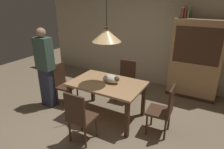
{
  "coord_description": "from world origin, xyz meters",
  "views": [
    {
      "loc": [
        1.76,
        -2.42,
        2.27
      ],
      "look_at": [
        0.0,
        0.71,
        0.85
      ],
      "focal_mm": 31.17,
      "sensor_mm": 36.0,
      "label": 1
    }
  ],
  "objects_px": {
    "cat_sleeping": "(112,79)",
    "chair_left_side": "(64,82)",
    "chair_near_front": "(79,116)",
    "chair_far_back": "(126,79)",
    "hutch_bookcase": "(195,61)",
    "chair_right_side": "(164,109)",
    "book_red_tall": "(186,11)",
    "book_brown_thick": "(183,13)",
    "dining_table": "(107,87)",
    "pendant_lamp": "(107,35)",
    "person_standing": "(46,69)",
    "book_green_slim": "(189,12)"
  },
  "relations": [
    {
      "from": "chair_left_side",
      "to": "chair_near_front",
      "type": "relative_size",
      "value": 1.0
    },
    {
      "from": "book_red_tall",
      "to": "chair_far_back",
      "type": "bearing_deg",
      "value": -136.88
    },
    {
      "from": "book_red_tall",
      "to": "chair_near_front",
      "type": "bearing_deg",
      "value": -110.15
    },
    {
      "from": "chair_near_front",
      "to": "book_red_tall",
      "type": "relative_size",
      "value": 3.32
    },
    {
      "from": "book_brown_thick",
      "to": "person_standing",
      "type": "distance_m",
      "value": 3.26
    },
    {
      "from": "hutch_bookcase",
      "to": "book_brown_thick",
      "type": "xyz_separation_m",
      "value": [
        -0.42,
        0.0,
        1.07
      ]
    },
    {
      "from": "cat_sleeping",
      "to": "pendant_lamp",
      "type": "height_order",
      "value": "pendant_lamp"
    },
    {
      "from": "pendant_lamp",
      "to": "book_red_tall",
      "type": "distance_m",
      "value": 2.08
    },
    {
      "from": "hutch_bookcase",
      "to": "person_standing",
      "type": "relative_size",
      "value": 1.07
    },
    {
      "from": "cat_sleeping",
      "to": "book_brown_thick",
      "type": "distance_m",
      "value": 2.25
    },
    {
      "from": "chair_right_side",
      "to": "chair_far_back",
      "type": "relative_size",
      "value": 1.0
    },
    {
      "from": "chair_right_side",
      "to": "cat_sleeping",
      "type": "height_order",
      "value": "chair_right_side"
    },
    {
      "from": "cat_sleeping",
      "to": "pendant_lamp",
      "type": "distance_m",
      "value": 0.84
    },
    {
      "from": "chair_near_front",
      "to": "hutch_bookcase",
      "type": "height_order",
      "value": "hutch_bookcase"
    },
    {
      "from": "cat_sleeping",
      "to": "person_standing",
      "type": "distance_m",
      "value": 1.47
    },
    {
      "from": "dining_table",
      "to": "book_red_tall",
      "type": "relative_size",
      "value": 5.0
    },
    {
      "from": "cat_sleeping",
      "to": "person_standing",
      "type": "relative_size",
      "value": 0.23
    },
    {
      "from": "dining_table",
      "to": "pendant_lamp",
      "type": "bearing_deg",
      "value": 73.05
    },
    {
      "from": "book_brown_thick",
      "to": "book_green_slim",
      "type": "height_order",
      "value": "book_green_slim"
    },
    {
      "from": "chair_far_back",
      "to": "hutch_bookcase",
      "type": "distance_m",
      "value": 1.67
    },
    {
      "from": "pendant_lamp",
      "to": "person_standing",
      "type": "distance_m",
      "value": 1.6
    },
    {
      "from": "chair_near_front",
      "to": "chair_right_side",
      "type": "height_order",
      "value": "same"
    },
    {
      "from": "chair_right_side",
      "to": "chair_far_back",
      "type": "xyz_separation_m",
      "value": [
        -1.13,
        0.87,
        0.0
      ]
    },
    {
      "from": "chair_near_front",
      "to": "person_standing",
      "type": "relative_size",
      "value": 0.54
    },
    {
      "from": "chair_left_side",
      "to": "book_green_slim",
      "type": "distance_m",
      "value": 3.18
    },
    {
      "from": "cat_sleeping",
      "to": "book_green_slim",
      "type": "bearing_deg",
      "value": 61.24
    },
    {
      "from": "book_brown_thick",
      "to": "dining_table",
      "type": "bearing_deg",
      "value": -116.96
    },
    {
      "from": "book_red_tall",
      "to": "chair_left_side",
      "type": "bearing_deg",
      "value": -139.36
    },
    {
      "from": "chair_right_side",
      "to": "pendant_lamp",
      "type": "relative_size",
      "value": 0.72
    },
    {
      "from": "dining_table",
      "to": "book_brown_thick",
      "type": "relative_size",
      "value": 5.83
    },
    {
      "from": "person_standing",
      "to": "book_brown_thick",
      "type": "bearing_deg",
      "value": 41.96
    },
    {
      "from": "dining_table",
      "to": "person_standing",
      "type": "xyz_separation_m",
      "value": [
        -1.37,
        -0.25,
        0.23
      ]
    },
    {
      "from": "chair_left_side",
      "to": "hutch_bookcase",
      "type": "distance_m",
      "value": 3.08
    },
    {
      "from": "chair_far_back",
      "to": "book_brown_thick",
      "type": "bearing_deg",
      "value": 45.13
    },
    {
      "from": "chair_right_side",
      "to": "book_brown_thick",
      "type": "xyz_separation_m",
      "value": [
        -0.21,
        1.8,
        1.45
      ]
    },
    {
      "from": "book_brown_thick",
      "to": "book_red_tall",
      "type": "bearing_deg",
      "value": 0.0
    },
    {
      "from": "cat_sleeping",
      "to": "person_standing",
      "type": "height_order",
      "value": "person_standing"
    },
    {
      "from": "book_brown_thick",
      "to": "book_red_tall",
      "type": "height_order",
      "value": "book_red_tall"
    },
    {
      "from": "hutch_bookcase",
      "to": "book_brown_thick",
      "type": "relative_size",
      "value": 7.71
    },
    {
      "from": "chair_far_back",
      "to": "book_red_tall",
      "type": "bearing_deg",
      "value": 43.12
    },
    {
      "from": "chair_near_front",
      "to": "chair_far_back",
      "type": "relative_size",
      "value": 1.0
    },
    {
      "from": "cat_sleeping",
      "to": "chair_left_side",
      "type": "bearing_deg",
      "value": -177.16
    },
    {
      "from": "chair_right_side",
      "to": "person_standing",
      "type": "height_order",
      "value": "person_standing"
    },
    {
      "from": "book_red_tall",
      "to": "hutch_bookcase",
      "type": "bearing_deg",
      "value": -0.24
    },
    {
      "from": "pendant_lamp",
      "to": "book_green_slim",
      "type": "distance_m",
      "value": 2.11
    },
    {
      "from": "chair_right_side",
      "to": "cat_sleeping",
      "type": "xyz_separation_m",
      "value": [
        -1.06,
        0.05,
        0.32
      ]
    },
    {
      "from": "chair_near_front",
      "to": "chair_far_back",
      "type": "distance_m",
      "value": 1.76
    },
    {
      "from": "cat_sleeping",
      "to": "person_standing",
      "type": "xyz_separation_m",
      "value": [
        -1.44,
        -0.3,
        0.05
      ]
    },
    {
      "from": "chair_right_side",
      "to": "book_red_tall",
      "type": "bearing_deg",
      "value": 94.53
    },
    {
      "from": "book_green_slim",
      "to": "person_standing",
      "type": "distance_m",
      "value": 3.35
    }
  ]
}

